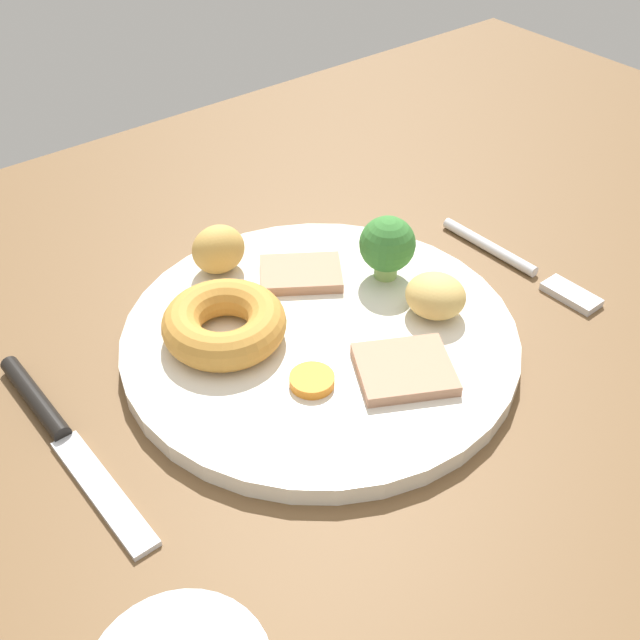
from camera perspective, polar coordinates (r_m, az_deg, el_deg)
The scene contains 11 objects.
dining_table at distance 56.28cm, azimuth 2.93°, elevation -3.87°, with size 120.00×84.00×3.60cm, color brown.
dinner_plate at distance 55.18cm, azimuth 0.00°, elevation -1.36°, with size 27.94×27.94×1.40cm, color silver.
meat_slice_main at distance 59.41cm, azimuth -1.42°, elevation 3.42°, with size 6.17×4.41×0.80cm, color tan.
meat_slice_under at distance 51.68cm, azimuth 6.43°, elevation -3.47°, with size 6.18×5.43×0.80cm, color tan.
yorkshire_pudding at distance 53.66cm, azimuth -7.03°, elevation -0.25°, with size 8.60×8.60×2.69cm, color #C68938.
roast_potato_left at distance 59.89cm, azimuth -7.46°, elevation 5.16°, with size 4.15×3.47×3.81cm, color tan.
roast_potato_right at distance 55.95cm, azimuth 8.47°, elevation 1.77°, with size 4.06×4.37×3.09cm, color #D8B260.
carrot_coin_front at distance 50.56cm, azimuth -0.59°, elevation -4.45°, with size 2.97×2.97×0.68cm, color orange.
broccoli_floret at distance 58.45cm, azimuth 4.96°, elevation 5.47°, with size 4.26×4.26×5.05cm.
fork at distance 64.74cm, azimuth 14.54°, elevation 3.90°, with size 2.15×15.29×0.90cm.
knife at distance 52.09cm, azimuth -18.70°, elevation -7.54°, with size 1.95×18.53×1.20cm.
Camera 1 is at (27.32, 30.30, 40.57)cm, focal length 43.66 mm.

